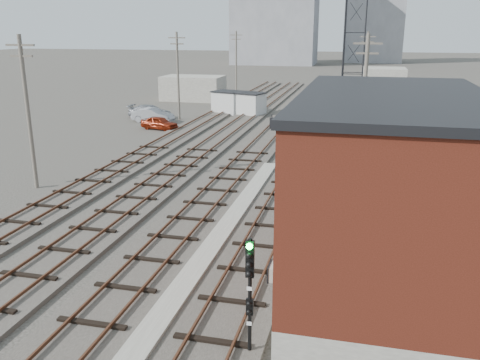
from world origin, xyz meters
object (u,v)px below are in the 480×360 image
(car_grey, at_px, (150,112))
(car_silver, at_px, (153,115))
(switch_stand, at_px, (272,123))
(site_trailer, at_px, (239,103))
(car_red, at_px, (159,123))
(signal_mast, at_px, (250,291))

(car_grey, bearing_deg, car_silver, -150.74)
(switch_stand, xyz_separation_m, car_silver, (-12.68, 1.44, 0.04))
(site_trailer, relative_size, car_grey, 1.37)
(switch_stand, bearing_deg, car_red, -161.32)
(car_grey, bearing_deg, switch_stand, -104.99)
(signal_mast, distance_m, site_trailer, 44.24)
(signal_mast, relative_size, site_trailer, 0.57)
(site_trailer, distance_m, car_silver, 10.20)
(signal_mast, relative_size, car_silver, 0.85)
(signal_mast, distance_m, car_red, 36.21)
(signal_mast, bearing_deg, car_red, 116.46)
(car_silver, height_order, car_grey, car_silver)
(site_trailer, bearing_deg, signal_mast, -57.55)
(signal_mast, distance_m, car_grey, 42.97)
(signal_mast, height_order, switch_stand, signal_mast)
(signal_mast, xyz_separation_m, car_grey, (-19.54, 38.24, -1.46))
(switch_stand, height_order, car_silver, switch_stand)
(signal_mast, bearing_deg, car_silver, 116.95)
(switch_stand, distance_m, car_silver, 12.76)
(car_red, bearing_deg, switch_stand, -66.15)
(signal_mast, height_order, site_trailer, signal_mast)
(car_grey, bearing_deg, site_trailer, -61.54)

